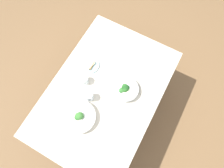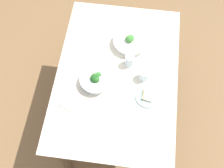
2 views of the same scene
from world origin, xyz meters
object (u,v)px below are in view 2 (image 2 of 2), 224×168
Objects in this scene: table_knife_left at (89,32)px; broccoli_bowl_near at (95,80)px; water_glass_center at (144,75)px; bread_side_plate at (148,96)px; fork_by_near_bowl at (146,136)px; water_glass_side at (130,60)px; fork_by_far_bowl at (161,152)px; napkin_folded_upper at (74,98)px; broccoli_bowl_far at (130,42)px; table_knife_right at (124,107)px.

broccoli_bowl_near is at bearing -23.75° from table_knife_left.
water_glass_center is at bearing 13.64° from table_knife_left.
bread_side_plate is 0.16m from water_glass_center.
water_glass_center is (-0.15, -0.04, 0.03)m from bread_side_plate.
table_knife_left is at bearing -134.88° from bread_side_plate.
fork_by_near_bowl is at bearing 48.50° from broccoli_bowl_near.
water_glass_side is at bearing 130.51° from broccoli_bowl_near.
bread_side_plate is at bearing 132.24° from fork_by_far_bowl.
fork_by_far_bowl and fork_by_near_bowl have the same top height.
fork_by_near_bowl is 0.58m from napkin_folded_upper.
water_glass_side is 0.50m from napkin_folded_upper.
broccoli_bowl_far is 2.74× the size of water_glass_side.
fork_by_far_bowl is at bearing 17.00° from bread_side_plate.
broccoli_bowl_far reaches higher than water_glass_side.
napkin_folded_upper is at bearing 59.98° from fork_by_near_bowl.
napkin_folded_upper is (-0.02, -0.36, 0.00)m from table_knife_right.
water_glass_side is at bearing 15.70° from table_knife_left.
water_glass_center is 0.28m from table_knife_right.
table_knife_right is at bearing 54.51° from broccoli_bowl_near.
table_knife_right is at bearing -25.27° from water_glass_center.
water_glass_side reaches higher than fork_by_far_bowl.
bread_side_plate is (0.06, 0.39, -0.03)m from broccoli_bowl_near.
broccoli_bowl_near is 0.40m from bread_side_plate.
fork_by_far_bowl and table_knife_right have the same top height.
bread_side_plate is at bearing 80.97° from broccoli_bowl_near.
table_knife_left is (-0.90, -0.63, -0.00)m from fork_by_far_bowl.
table_knife_left is at bearing 142.78° from table_knife_right.
table_knife_left is at bearing -164.89° from broccoli_bowl_near.
table_knife_right is at bearing 1.20° from broccoli_bowl_far.
broccoli_bowl_near reaches higher than napkin_folded_upper.
water_glass_side is at bearing 9.10° from fork_by_near_bowl.
fork_by_far_bowl is at bearing 19.44° from broccoli_bowl_far.
broccoli_bowl_far is 0.63m from napkin_folded_upper.
broccoli_bowl_near is (0.38, -0.22, 0.01)m from broccoli_bowl_far.
bread_side_plate is 0.72m from table_knife_left.
fork_by_near_bowl is 0.51× the size of napkin_folded_upper.
broccoli_bowl_far reaches higher than fork_by_near_bowl.
fork_by_far_bowl is at bearing 48.46° from broccoli_bowl_near.
fork_by_near_bowl is (0.30, 0.01, -0.01)m from bread_side_plate.
bread_side_plate is 0.53m from napkin_folded_upper.
broccoli_bowl_near is 0.54m from fork_by_near_bowl.
water_glass_center is 0.84× the size of water_glass_side.
broccoli_bowl_far is at bearing -175.58° from water_glass_side.
fork_by_far_bowl is 0.52× the size of table_knife_right.
water_glass_center is at bearing 87.75° from table_knife_right.
broccoli_bowl_far reaches higher than broccoli_bowl_near.
water_glass_side is (-0.20, 0.23, 0.01)m from broccoli_bowl_near.
napkin_folded_upper reaches higher than fork_by_far_bowl.
table_knife_left is 0.97× the size of napkin_folded_upper.
table_knife_left is at bearing 24.85° from fork_by_near_bowl.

